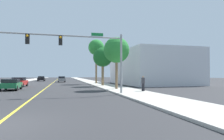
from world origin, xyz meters
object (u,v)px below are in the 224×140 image
(traffic_signal_mast, at_px, (80,47))
(palm_far, at_px, (96,48))
(palm_mid, at_px, (103,58))
(car_black, at_px, (41,79))
(pedestrian, at_px, (143,83))
(palm_near, at_px, (116,50))
(car_gray, at_px, (62,79))
(car_green, at_px, (11,84))
(car_red, at_px, (19,82))

(traffic_signal_mast, xyz_separation_m, palm_far, (5.02, 20.97, 3.03))
(palm_mid, bearing_deg, car_black, 113.13)
(palm_mid, bearing_deg, pedestrian, -80.10)
(palm_near, bearing_deg, palm_far, 89.63)
(palm_mid, height_order, car_black, palm_mid)
(palm_far, distance_m, car_gray, 15.60)
(traffic_signal_mast, distance_m, palm_near, 7.33)
(traffic_signal_mast, relative_size, car_gray, 2.91)
(traffic_signal_mast, xyz_separation_m, car_black, (-7.84, 42.70, -3.61))
(palm_mid, relative_size, car_black, 1.52)
(traffic_signal_mast, bearing_deg, car_gray, 93.27)
(pedestrian, bearing_deg, traffic_signal_mast, 177.28)
(pedestrian, bearing_deg, car_green, 139.59)
(car_gray, relative_size, car_red, 1.02)
(car_green, bearing_deg, car_gray, 75.63)
(palm_far, xyz_separation_m, car_gray, (-6.92, 12.31, -6.62))
(car_black, bearing_deg, traffic_signal_mast, -79.57)
(car_red, xyz_separation_m, car_black, (0.29, 27.75, -0.01))
(traffic_signal_mast, distance_m, car_black, 43.57)
(car_black, relative_size, pedestrian, 2.53)
(car_green, distance_m, car_red, 6.80)
(car_black, bearing_deg, palm_near, -71.09)
(palm_mid, xyz_separation_m, pedestrian, (2.02, -11.59, -3.77))
(traffic_signal_mast, xyz_separation_m, pedestrian, (6.80, 1.59, -3.41))
(palm_near, height_order, car_green, palm_near)
(car_red, bearing_deg, palm_mid, -5.39)
(palm_near, distance_m, car_red, 16.69)
(car_green, bearing_deg, car_black, 88.84)
(traffic_signal_mast, relative_size, car_red, 2.97)
(palm_near, relative_size, car_green, 1.65)
(car_green, relative_size, car_black, 0.95)
(car_green, bearing_deg, pedestrian, -26.04)
(car_green, distance_m, car_black, 34.53)
(traffic_signal_mast, height_order, palm_far, palm_far)
(car_gray, distance_m, car_red, 19.35)
(traffic_signal_mast, bearing_deg, car_red, 118.52)
(traffic_signal_mast, height_order, palm_near, palm_near)
(palm_near, distance_m, car_green, 13.52)
(car_gray, bearing_deg, palm_near, -77.84)
(palm_far, distance_m, car_black, 26.11)
(pedestrian, bearing_deg, palm_far, 79.37)
(palm_near, relative_size, car_gray, 1.60)
(palm_near, height_order, car_red, palm_near)
(pedestrian, bearing_deg, palm_mid, 84.03)
(palm_far, xyz_separation_m, car_red, (-13.14, -6.01, -6.62))
(palm_far, bearing_deg, palm_mid, -91.81)
(palm_far, bearing_deg, car_black, 120.60)
(car_gray, bearing_deg, car_red, -110.36)
(car_gray, distance_m, pedestrian, 32.86)
(traffic_signal_mast, bearing_deg, car_green, 133.03)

